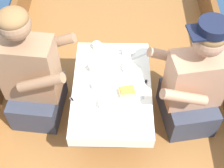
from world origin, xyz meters
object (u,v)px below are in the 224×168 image
Objects in this scene: coffee_cup_port at (94,68)px; sandwich at (127,91)px; coffee_cup_starboard at (127,52)px; person_port at (32,78)px; person_starboard at (193,86)px; tin_can at (97,46)px.

sandwich is at bearing -41.20° from coffee_cup_port.
coffee_cup_starboard is (0.00, 0.38, -0.00)m from sandwich.
person_port is 1.04× the size of person_starboard.
person_starboard is at bearing -10.79° from coffee_cup_port.
coffee_cup_starboard is (0.25, 0.17, -0.00)m from coffee_cup_port.
person_port is at bearing 170.16° from sandwich.
coffee_cup_port is (-0.72, 0.14, 0.03)m from person_starboard.
coffee_cup_port is (-0.24, 0.21, 0.00)m from sandwich.
coffee_cup_port is 0.30m from coffee_cup_starboard.
person_port is 1.16m from person_starboard.
sandwich is 0.38m from coffee_cup_starboard.
person_port is 10.35× the size of coffee_cup_port.
tin_can is (0.45, 0.33, 0.01)m from person_port.
coffee_cup_starboard is (-0.47, 0.30, 0.03)m from person_starboard.
sandwich is (-0.47, -0.08, 0.03)m from person_starboard.
coffee_cup_port is at bearing -146.06° from coffee_cup_starboard.
coffee_cup_port reaches higher than tin_can.
person_starboard is at bearing 3.38° from person_port.
sandwich is at bearing -4.35° from person_port.
coffee_cup_port is 1.48× the size of tin_can.
sandwich is 1.24× the size of coffee_cup_starboard.
person_port is at bearing -159.35° from coffee_cup_starboard.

